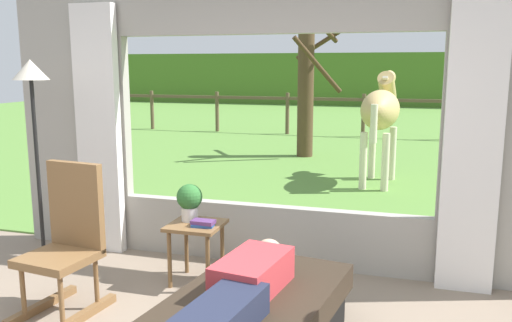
# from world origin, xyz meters

# --- Properties ---
(back_wall_with_window) EXTENTS (5.20, 0.12, 2.55)m
(back_wall_with_window) POSITION_xyz_m (0.00, 2.26, 1.25)
(back_wall_with_window) COLOR #9E998E
(back_wall_with_window) RESTS_ON ground_plane
(curtain_panel_left) EXTENTS (0.44, 0.10, 2.40)m
(curtain_panel_left) POSITION_xyz_m (-1.69, 2.12, 1.20)
(curtain_panel_left) COLOR silver
(curtain_panel_left) RESTS_ON ground_plane
(curtain_panel_right) EXTENTS (0.44, 0.10, 2.40)m
(curtain_panel_right) POSITION_xyz_m (1.69, 2.12, 1.20)
(curtain_panel_right) COLOR silver
(curtain_panel_right) RESTS_ON ground_plane
(outdoor_pasture_lawn) EXTENTS (36.00, 21.68, 0.02)m
(outdoor_pasture_lawn) POSITION_xyz_m (0.00, 13.16, 0.01)
(outdoor_pasture_lawn) COLOR #568438
(outdoor_pasture_lawn) RESTS_ON ground_plane
(distant_hill_ridge) EXTENTS (36.00, 2.00, 2.40)m
(distant_hill_ridge) POSITION_xyz_m (0.00, 23.00, 1.20)
(distant_hill_ridge) COLOR #486F26
(distant_hill_ridge) RESTS_ON ground_plane
(reclining_person) EXTENTS (0.42, 1.44, 0.22)m
(reclining_person) POSITION_xyz_m (0.30, 0.51, 0.52)
(reclining_person) COLOR #B23338
(reclining_person) RESTS_ON recliner_sofa
(rocking_chair) EXTENTS (0.54, 0.73, 1.12)m
(rocking_chair) POSITION_xyz_m (-1.19, 0.89, 0.55)
(rocking_chair) COLOR brown
(rocking_chair) RESTS_ON ground_plane
(side_table) EXTENTS (0.44, 0.44, 0.52)m
(side_table) POSITION_xyz_m (-0.48, 1.63, 0.43)
(side_table) COLOR brown
(side_table) RESTS_ON ground_plane
(potted_plant) EXTENTS (0.22, 0.22, 0.32)m
(potted_plant) POSITION_xyz_m (-0.56, 1.69, 0.70)
(potted_plant) COLOR silver
(potted_plant) RESTS_ON side_table
(book_stack) EXTENTS (0.19, 0.13, 0.05)m
(book_stack) POSITION_xyz_m (-0.39, 1.57, 0.55)
(book_stack) COLOR #23478C
(book_stack) RESTS_ON side_table
(floor_lamp_left) EXTENTS (0.32, 0.32, 1.88)m
(floor_lamp_left) POSITION_xyz_m (-2.04, 1.65, 1.52)
(floor_lamp_left) COLOR black
(floor_lamp_left) RESTS_ON ground_plane
(horse) EXTENTS (0.65, 1.82, 1.73)m
(horse) POSITION_xyz_m (0.75, 5.96, 1.16)
(horse) COLOR tan
(horse) RESTS_ON outdoor_pasture_lawn
(pasture_tree) EXTENTS (1.23, 1.56, 2.83)m
(pasture_tree) POSITION_xyz_m (-0.82, 8.09, 1.36)
(pasture_tree) COLOR #4C3823
(pasture_tree) RESTS_ON outdoor_pasture_lawn
(pasture_fence_line) EXTENTS (16.10, 0.10, 1.10)m
(pasture_fence_line) POSITION_xyz_m (0.00, 11.42, 0.74)
(pasture_fence_line) COLOR brown
(pasture_fence_line) RESTS_ON outdoor_pasture_lawn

